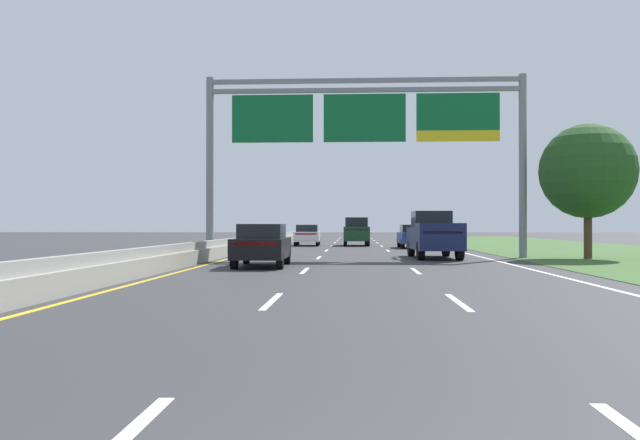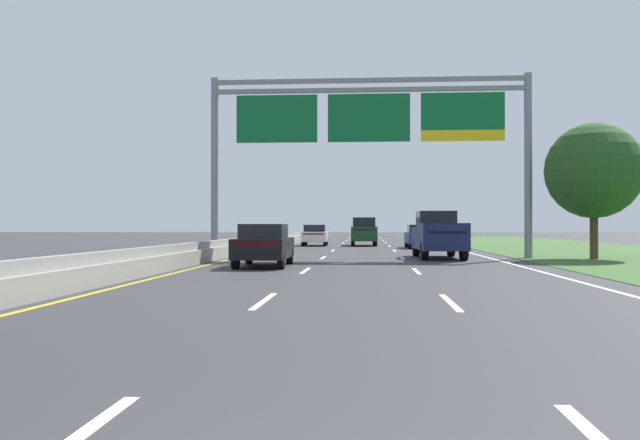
{
  "view_description": "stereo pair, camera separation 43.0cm",
  "coord_description": "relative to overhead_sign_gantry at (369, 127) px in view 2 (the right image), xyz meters",
  "views": [
    {
      "loc": [
        -0.21,
        -2.76,
        1.52
      ],
      "look_at": [
        -1.29,
        18.55,
        1.69
      ],
      "focal_mm": 37.38,
      "sensor_mm": 36.0,
      "label": 1
    },
    {
      "loc": [
        0.21,
        -2.74,
        1.52
      ],
      "look_at": [
        -1.29,
        18.55,
        1.69
      ],
      "focal_mm": 37.38,
      "sensor_mm": 36.0,
      "label": 2
    }
  ],
  "objects": [
    {
      "name": "pickup_truck_navy",
      "position": [
        3.21,
        -0.06,
        -5.06
      ],
      "size": [
        2.14,
        5.45,
        2.2
      ],
      "rotation": [
        0.0,
        0.0,
        1.6
      ],
      "color": "#161E47",
      "rests_on": "ground"
    },
    {
      "name": "car_white_left_lane_sedan",
      "position": [
        -3.99,
        18.59,
        -5.32
      ],
      "size": [
        1.92,
        4.44,
        1.57
      ],
      "rotation": [
        0.0,
        0.0,
        1.59
      ],
      "color": "silver",
      "rests_on": "ground"
    },
    {
      "name": "grass_verge_right",
      "position": [
        13.65,
        6.51,
        -6.12
      ],
      "size": [
        14.0,
        110.0,
        0.02
      ],
      "primitive_type": "cube",
      "color": "#3D602D",
      "rests_on": "ground"
    },
    {
      "name": "roadside_tree_mid",
      "position": [
        10.03,
        -0.73,
        -2.17
      ],
      "size": [
        4.27,
        4.27,
        6.1
      ],
      "color": "#4C3823",
      "rests_on": "ground"
    },
    {
      "name": "median_barrier_concrete",
      "position": [
        -6.9,
        6.51,
        -5.78
      ],
      "size": [
        0.6,
        110.0,
        0.85
      ],
      "color": "#99968E",
      "rests_on": "ground"
    },
    {
      "name": "car_darkgreen_centre_lane_suv",
      "position": [
        -0.32,
        18.83,
        -5.04
      ],
      "size": [
        1.97,
        4.73,
        2.11
      ],
      "rotation": [
        0.0,
        0.0,
        1.59
      ],
      "color": "#193D23",
      "rests_on": "ground"
    },
    {
      "name": "overhead_sign_gantry",
      "position": [
        0.0,
        0.0,
        0.0
      ],
      "size": [
        15.06,
        0.42,
        8.57
      ],
      "color": "gray",
      "rests_on": "ground"
    },
    {
      "name": "lane_striping",
      "position": [
        -0.3,
        6.05,
        -6.13
      ],
      "size": [
        11.96,
        106.0,
        0.01
      ],
      "color": "white",
      "rests_on": "ground"
    },
    {
      "name": "car_black_left_lane_sedan",
      "position": [
        -3.89,
        -6.83,
        -5.32
      ],
      "size": [
        1.9,
        4.43,
        1.57
      ],
      "rotation": [
        0.0,
        0.0,
        1.59
      ],
      "color": "black",
      "rests_on": "ground"
    },
    {
      "name": "car_blue_right_lane_sedan",
      "position": [
        3.46,
        13.69,
        -5.32
      ],
      "size": [
        1.88,
        4.42,
        1.57
      ],
      "rotation": [
        0.0,
        0.0,
        1.58
      ],
      "color": "navy",
      "rests_on": "ground"
    },
    {
      "name": "ground_plane",
      "position": [
        -0.3,
        6.51,
        -6.13
      ],
      "size": [
        220.0,
        220.0,
        0.0
      ],
      "primitive_type": "plane",
      "color": "#333335"
    }
  ]
}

